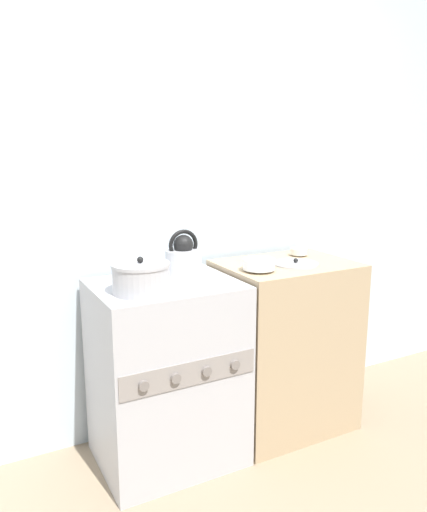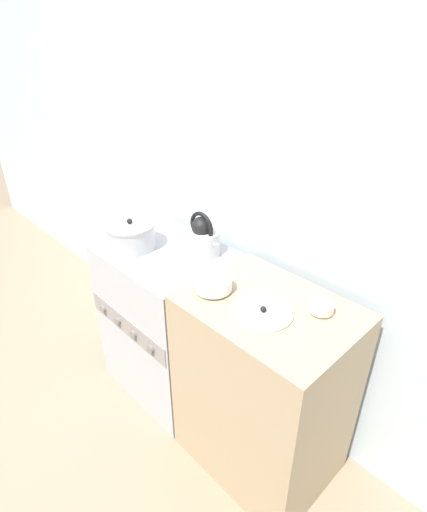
% 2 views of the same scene
% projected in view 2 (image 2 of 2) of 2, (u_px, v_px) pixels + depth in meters
% --- Properties ---
extents(ground_plane, '(12.00, 12.00, 0.00)m').
position_uv_depth(ground_plane, '(138.00, 402.00, 2.30)').
color(ground_plane, gray).
extents(wall_back, '(7.00, 0.06, 2.50)m').
position_uv_depth(wall_back, '(213.00, 168.00, 2.05)').
color(wall_back, silver).
rests_on(wall_back, ground_plane).
extents(stove, '(0.67, 0.56, 0.90)m').
position_uv_depth(stove, '(170.00, 320.00, 2.24)').
color(stove, '#B2B2B7').
rests_on(stove, ground_plane).
extents(counter, '(0.69, 0.52, 0.92)m').
position_uv_depth(counter, '(263.00, 388.00, 1.80)').
color(counter, tan).
rests_on(counter, ground_plane).
extents(kettle, '(0.22, 0.18, 0.22)m').
position_uv_depth(kettle, '(202.00, 238.00, 1.96)').
color(kettle, silver).
rests_on(kettle, stove).
extents(cooking_pot, '(0.25, 0.25, 0.16)m').
position_uv_depth(cooking_pot, '(131.00, 235.00, 2.03)').
color(cooking_pot, '#B2B2B7').
rests_on(cooking_pot, stove).
extents(enamel_bowl, '(0.16, 0.16, 0.06)m').
position_uv_depth(enamel_bowl, '(213.00, 284.00, 1.65)').
color(enamel_bowl, white).
rests_on(enamel_bowl, counter).
extents(small_ceramic_bowl, '(0.09, 0.09, 0.04)m').
position_uv_depth(small_ceramic_bowl, '(322.00, 307.00, 1.53)').
color(small_ceramic_bowl, beige).
rests_on(small_ceramic_bowl, counter).
extents(loose_pot_lid, '(0.23, 0.23, 0.03)m').
position_uv_depth(loose_pot_lid, '(263.00, 313.00, 1.53)').
color(loose_pot_lid, '#B2B2B7').
rests_on(loose_pot_lid, counter).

